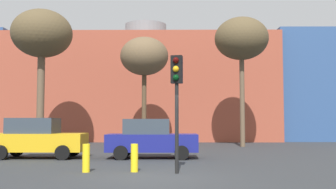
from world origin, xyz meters
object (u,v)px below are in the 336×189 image
bare_tree_1 (42,35)px  bollard_yellow_0 (134,158)px  traffic_light_island (177,86)px  bare_tree_2 (144,57)px  parked_car_1 (37,138)px  parked_car_2 (151,139)px  bare_tree_0 (241,40)px  bollard_yellow_1 (86,158)px

bare_tree_1 → bollard_yellow_0: size_ratio=9.80×
bare_tree_1 → bollard_yellow_0: 16.08m
traffic_light_island → bare_tree_2: size_ratio=0.51×
parked_car_1 → bare_tree_1: size_ratio=0.47×
parked_car_2 → bare_tree_0: size_ratio=0.47×
traffic_light_island → parked_car_1: bearing=-118.2°
parked_car_2 → bare_tree_0: bare_tree_0 is taller
parked_car_1 → bare_tree_2: bare_tree_2 is taller
traffic_light_island → bare_tree_2: bare_tree_2 is taller
parked_car_1 → parked_car_2: size_ratio=1.03×
parked_car_2 → bare_tree_1: bare_tree_1 is taller
parked_car_2 → traffic_light_island: 5.82m
bare_tree_1 → bare_tree_2: bearing=11.9°
parked_car_1 → bare_tree_1: (-2.38, 7.64, 6.38)m
bare_tree_2 → bollard_yellow_1: (-0.93, -14.11, -5.60)m
parked_car_1 → bare_tree_2: (4.23, 9.03, 5.16)m
parked_car_2 → bare_tree_1: bearing=134.6°
traffic_light_island → bollard_yellow_1: 3.77m
traffic_light_island → bare_tree_1: bearing=-133.9°
parked_car_1 → traffic_light_island: (6.26, -5.38, 1.88)m
parked_car_2 → traffic_light_island: bearing=-78.4°
bollard_yellow_0 → bollard_yellow_1: 1.57m
parked_car_1 → parked_car_2: (5.15, 0.00, -0.02)m
parked_car_2 → bare_tree_0: bearing=56.1°
parked_car_1 → bare_tree_0: size_ratio=0.48×
traffic_light_island → parked_car_2: bearing=-155.9°
bare_tree_2 → bollard_yellow_0: bearing=-87.4°
parked_car_2 → bollard_yellow_0: size_ratio=4.45×
bare_tree_1 → bollard_yellow_0: bare_tree_1 is taller
bare_tree_0 → bollard_yellow_1: (-7.47, -13.45, -6.67)m
parked_car_2 → parked_car_1: bearing=-180.0°
parked_car_2 → traffic_light_island: traffic_light_island is taller
bare_tree_0 → bollard_yellow_0: size_ratio=9.42×
bare_tree_2 → bare_tree_0: bearing=-5.8°
bare_tree_0 → bollard_yellow_0: (-5.90, -13.35, -6.67)m
bare_tree_2 → bollard_yellow_1: size_ratio=8.09×
bare_tree_2 → bollard_yellow_1: bare_tree_2 is taller
parked_car_2 → bollard_yellow_1: size_ratio=4.43×
traffic_light_island → bare_tree_0: size_ratio=0.44×
bare_tree_1 → parked_car_2: bearing=-45.4°
bare_tree_0 → bollard_yellow_1: bearing=-119.1°
parked_car_2 → bare_tree_2: bare_tree_2 is taller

